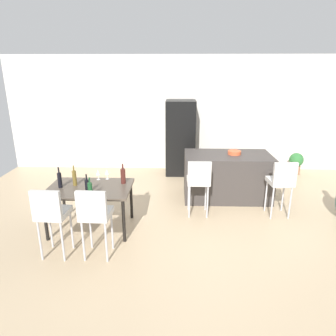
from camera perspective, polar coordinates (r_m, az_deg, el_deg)
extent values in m
plane|color=tan|center=(5.70, 7.97, -8.55)|extent=(10.00, 10.00, 0.00)
cube|color=beige|center=(7.94, 6.35, 10.09)|extent=(10.00, 0.12, 2.90)
cube|color=#383330|center=(6.30, 11.05, -1.51)|extent=(1.73, 0.94, 0.92)
cube|color=beige|center=(5.42, 5.75, -2.38)|extent=(0.40, 0.40, 0.08)
cube|color=beige|center=(5.19, 5.97, -0.76)|extent=(0.40, 0.06, 0.36)
cylinder|color=#B2B2B7|center=(5.69, 3.90, -5.07)|extent=(0.03, 0.03, 0.61)
cylinder|color=#B2B2B7|center=(5.71, 7.12, -5.06)|extent=(0.03, 0.03, 0.61)
cylinder|color=#B2B2B7|center=(5.40, 4.06, -6.40)|extent=(0.03, 0.03, 0.61)
cylinder|color=#B2B2B7|center=(5.42, 7.46, -6.39)|extent=(0.03, 0.03, 0.61)
cube|color=beige|center=(5.71, 20.38, -2.39)|extent=(0.43, 0.43, 0.08)
cube|color=beige|center=(5.50, 21.27, -0.85)|extent=(0.40, 0.09, 0.36)
cylinder|color=#B2B2B7|center=(5.92, 18.01, -5.03)|extent=(0.03, 0.03, 0.61)
cylinder|color=#B2B2B7|center=(6.03, 20.88, -4.90)|extent=(0.03, 0.03, 0.61)
cylinder|color=#B2B2B7|center=(5.64, 19.08, -6.29)|extent=(0.03, 0.03, 0.61)
cylinder|color=#B2B2B7|center=(5.76, 22.07, -6.12)|extent=(0.03, 0.03, 0.61)
cube|color=#4C4238|center=(5.03, -14.60, -3.73)|extent=(1.33, 0.90, 0.04)
cylinder|color=black|center=(5.69, -19.12, -5.57)|extent=(0.05, 0.05, 0.70)
cylinder|color=black|center=(5.39, -6.96, -6.01)|extent=(0.05, 0.05, 0.70)
cylinder|color=black|center=(5.05, -22.16, -9.05)|extent=(0.05, 0.05, 0.70)
cylinder|color=black|center=(4.70, -8.35, -9.87)|extent=(0.05, 0.05, 0.70)
cube|color=beige|center=(4.51, -20.81, -7.95)|extent=(0.42, 0.42, 0.08)
cube|color=beige|center=(4.28, -22.10, -6.26)|extent=(0.40, 0.08, 0.36)
cylinder|color=#B2B2B7|center=(4.85, -21.28, -10.66)|extent=(0.03, 0.03, 0.61)
cylinder|color=#B2B2B7|center=(4.72, -17.73, -11.06)|extent=(0.03, 0.03, 0.61)
cylinder|color=#B2B2B7|center=(4.61, -23.02, -12.49)|extent=(0.03, 0.03, 0.61)
cylinder|color=#B2B2B7|center=(4.47, -19.30, -12.98)|extent=(0.03, 0.03, 0.61)
cube|color=beige|center=(4.32, -13.38, -8.37)|extent=(0.42, 0.42, 0.08)
cube|color=beige|center=(4.08, -14.31, -6.65)|extent=(0.40, 0.08, 0.36)
cylinder|color=#B2B2B7|center=(4.66, -14.40, -11.19)|extent=(0.03, 0.03, 0.61)
cylinder|color=#B2B2B7|center=(4.57, -10.51, -11.50)|extent=(0.03, 0.03, 0.61)
cylinder|color=#B2B2B7|center=(4.40, -15.72, -13.18)|extent=(0.03, 0.03, 0.61)
cylinder|color=#B2B2B7|center=(4.30, -11.59, -13.57)|extent=(0.03, 0.03, 0.61)
cylinder|color=#194723|center=(4.60, -14.49, -4.02)|extent=(0.07, 0.07, 0.22)
cylinder|color=#194723|center=(4.55, -14.63, -2.25)|extent=(0.02, 0.02, 0.08)
cylinder|color=black|center=(4.75, -15.03, -3.38)|extent=(0.06, 0.06, 0.22)
cylinder|color=black|center=(4.70, -15.18, -1.64)|extent=(0.02, 0.02, 0.09)
cylinder|color=black|center=(5.10, -19.77, -2.18)|extent=(0.07, 0.07, 0.25)
cylinder|color=black|center=(5.05, -19.97, -0.37)|extent=(0.02, 0.02, 0.09)
cylinder|color=#471E19|center=(5.04, -8.48, -1.53)|extent=(0.08, 0.08, 0.25)
cylinder|color=#471E19|center=(4.98, -8.57, 0.28)|extent=(0.03, 0.03, 0.09)
cylinder|color=brown|center=(5.12, -17.24, -1.83)|extent=(0.06, 0.06, 0.25)
cylinder|color=brown|center=(5.06, -17.42, -0.02)|extent=(0.02, 0.02, 0.09)
cylinder|color=silver|center=(5.33, -13.01, -2.10)|extent=(0.06, 0.06, 0.00)
cylinder|color=silver|center=(5.31, -13.04, -1.67)|extent=(0.01, 0.01, 0.08)
cone|color=silver|center=(5.29, -13.10, -0.81)|extent=(0.07, 0.07, 0.09)
cylinder|color=silver|center=(5.32, -11.39, -2.02)|extent=(0.06, 0.06, 0.00)
cylinder|color=silver|center=(5.30, -11.42, -1.60)|extent=(0.01, 0.01, 0.08)
cone|color=silver|center=(5.28, -11.47, -0.73)|extent=(0.07, 0.07, 0.09)
cube|color=black|center=(7.57, 2.36, 5.72)|extent=(0.72, 0.68, 1.84)
cylinder|color=#C6512D|center=(6.21, 12.43, 2.87)|extent=(0.26, 0.26, 0.07)
cylinder|color=#996B4C|center=(8.34, 22.86, -0.31)|extent=(0.24, 0.24, 0.22)
sphere|color=#2D6B33|center=(8.27, 23.08, 1.43)|extent=(0.35, 0.35, 0.35)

